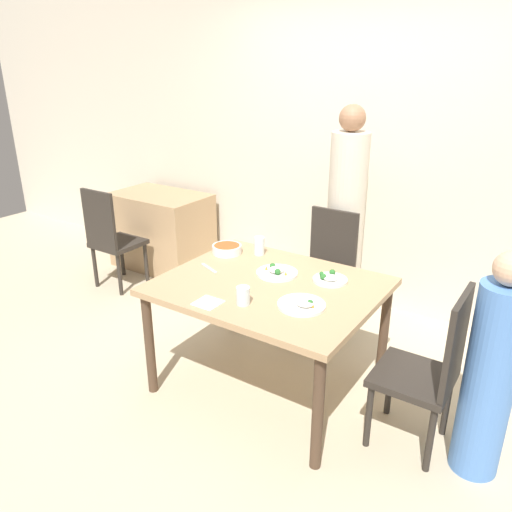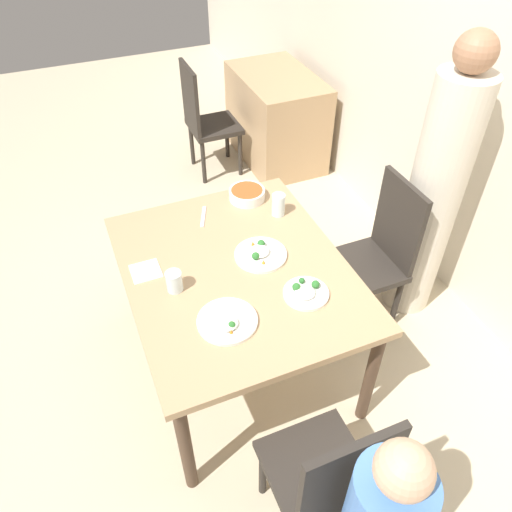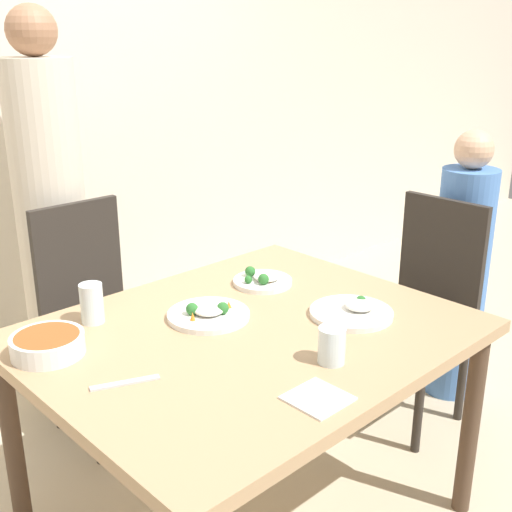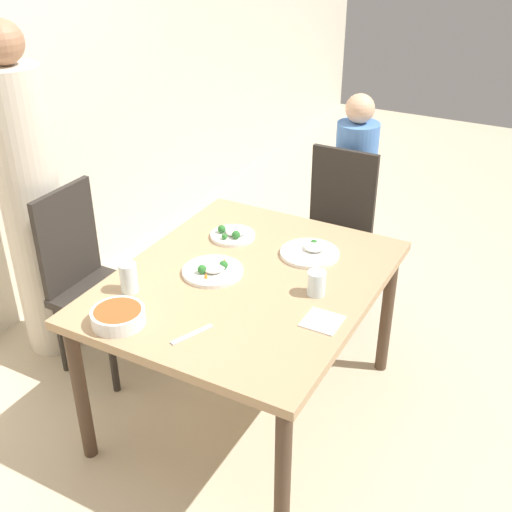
{
  "view_description": "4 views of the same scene",
  "coord_description": "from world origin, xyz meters",
  "px_view_note": "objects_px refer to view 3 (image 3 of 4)",
  "views": [
    {
      "loc": [
        1.46,
        -2.34,
        2.0
      ],
      "look_at": [
        -0.08,
        -0.03,
        0.9
      ],
      "focal_mm": 35.0,
      "sensor_mm": 36.0,
      "label": 1
    },
    {
      "loc": [
        1.67,
        -0.59,
        2.41
      ],
      "look_at": [
        0.09,
        0.07,
        0.86
      ],
      "focal_mm": 35.0,
      "sensor_mm": 36.0,
      "label": 2
    },
    {
      "loc": [
        -1.21,
        -1.31,
        1.59
      ],
      "look_at": [
        0.07,
        0.03,
        0.94
      ],
      "focal_mm": 45.0,
      "sensor_mm": 36.0,
      "label": 3
    },
    {
      "loc": [
        -2.04,
        -1.14,
        2.16
      ],
      "look_at": [
        0.03,
        -0.03,
        0.83
      ],
      "focal_mm": 45.0,
      "sensor_mm": 36.0,
      "label": 4
    }
  ],
  "objects_px": {
    "plate_rice_adult": "(353,311)",
    "glass_water_tall": "(332,345)",
    "chair_child_spot": "(423,308)",
    "person_child": "(460,276)",
    "person_adult": "(53,229)",
    "bowl_curry": "(48,344)",
    "chair_adult_spot": "(97,315)"
  },
  "relations": [
    {
      "from": "person_adult",
      "to": "glass_water_tall",
      "type": "bearing_deg",
      "value": -87.7
    },
    {
      "from": "chair_child_spot",
      "to": "glass_water_tall",
      "type": "distance_m",
      "value": 1.05
    },
    {
      "from": "chair_adult_spot",
      "to": "plate_rice_adult",
      "type": "distance_m",
      "value": 1.12
    },
    {
      "from": "person_adult",
      "to": "person_child",
      "type": "relative_size",
      "value": 1.4
    },
    {
      "from": "chair_child_spot",
      "to": "person_adult",
      "type": "height_order",
      "value": "person_adult"
    },
    {
      "from": "chair_adult_spot",
      "to": "chair_child_spot",
      "type": "relative_size",
      "value": 1.0
    },
    {
      "from": "plate_rice_adult",
      "to": "glass_water_tall",
      "type": "relative_size",
      "value": 2.59
    },
    {
      "from": "person_child",
      "to": "chair_child_spot",
      "type": "bearing_deg",
      "value": 180.0
    },
    {
      "from": "plate_rice_adult",
      "to": "person_adult",
      "type": "bearing_deg",
      "value": 104.62
    },
    {
      "from": "glass_water_tall",
      "to": "bowl_curry",
      "type": "bearing_deg",
      "value": 133.2
    },
    {
      "from": "person_child",
      "to": "plate_rice_adult",
      "type": "distance_m",
      "value": 0.99
    },
    {
      "from": "chair_adult_spot",
      "to": "bowl_curry",
      "type": "xyz_separation_m",
      "value": [
        -0.48,
        -0.61,
        0.26
      ]
    },
    {
      "from": "plate_rice_adult",
      "to": "glass_water_tall",
      "type": "xyz_separation_m",
      "value": [
        -0.29,
        -0.15,
        0.04
      ]
    },
    {
      "from": "chair_child_spot",
      "to": "glass_water_tall",
      "type": "xyz_separation_m",
      "value": [
        -0.97,
        -0.3,
        0.28
      ]
    },
    {
      "from": "bowl_curry",
      "to": "plate_rice_adult",
      "type": "xyz_separation_m",
      "value": [
        0.84,
        -0.43,
        -0.02
      ]
    },
    {
      "from": "person_adult",
      "to": "plate_rice_adult",
      "type": "height_order",
      "value": "person_adult"
    },
    {
      "from": "person_adult",
      "to": "person_child",
      "type": "bearing_deg",
      "value": -42.23
    },
    {
      "from": "chair_child_spot",
      "to": "person_child",
      "type": "relative_size",
      "value": 0.78
    },
    {
      "from": "chair_child_spot",
      "to": "person_child",
      "type": "bearing_deg",
      "value": 90.0
    },
    {
      "from": "person_adult",
      "to": "plate_rice_adult",
      "type": "distance_m",
      "value": 1.39
    },
    {
      "from": "person_child",
      "to": "plate_rice_adult",
      "type": "relative_size",
      "value": 4.53
    },
    {
      "from": "glass_water_tall",
      "to": "chair_child_spot",
      "type": "bearing_deg",
      "value": 17.44
    },
    {
      "from": "person_adult",
      "to": "plate_rice_adult",
      "type": "bearing_deg",
      "value": -75.38
    },
    {
      "from": "plate_rice_adult",
      "to": "glass_water_tall",
      "type": "distance_m",
      "value": 0.33
    },
    {
      "from": "person_child",
      "to": "glass_water_tall",
      "type": "relative_size",
      "value": 11.71
    },
    {
      "from": "plate_rice_adult",
      "to": "person_child",
      "type": "bearing_deg",
      "value": 8.89
    },
    {
      "from": "bowl_curry",
      "to": "person_child",
      "type": "bearing_deg",
      "value": -8.73
    },
    {
      "from": "bowl_curry",
      "to": "glass_water_tall",
      "type": "relative_size",
      "value": 1.99
    },
    {
      "from": "person_adult",
      "to": "glass_water_tall",
      "type": "height_order",
      "value": "person_adult"
    },
    {
      "from": "person_adult",
      "to": "chair_adult_spot",
      "type": "bearing_deg",
      "value": -90.0
    },
    {
      "from": "chair_child_spot",
      "to": "plate_rice_adult",
      "type": "relative_size",
      "value": 3.55
    },
    {
      "from": "chair_adult_spot",
      "to": "glass_water_tall",
      "type": "distance_m",
      "value": 1.22
    }
  ]
}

